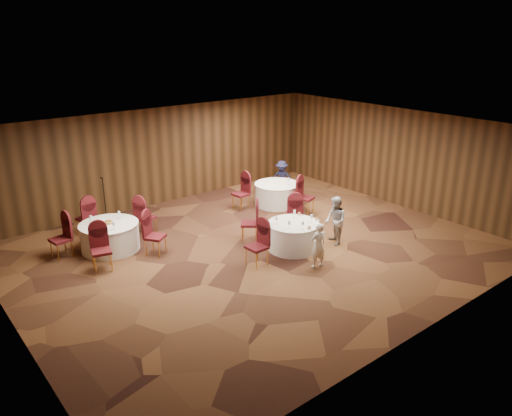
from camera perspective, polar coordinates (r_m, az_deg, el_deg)
ground at (r=13.38m, az=-0.13°, el=-4.84°), size 12.00×12.00×0.00m
room_shell at (r=12.68m, az=-0.14°, el=3.24°), size 12.00×12.00×12.00m
table_main at (r=13.36m, az=4.27°, el=-3.18°), size 1.38×1.38×0.74m
table_left at (r=13.85m, az=-16.35°, el=-3.12°), size 1.55×1.55×0.74m
table_right at (r=16.65m, az=2.40°, el=1.61°), size 1.49×1.49×0.74m
chairs_main at (r=13.57m, az=1.33°, el=-2.19°), size 2.92×1.99×1.00m
chairs_left at (r=13.82m, az=-16.33°, el=-2.61°), size 3.07×3.06×1.00m
chairs_right at (r=16.08m, az=1.94°, el=1.41°), size 1.97×2.22×1.00m
tabletop_main at (r=13.21m, az=5.15°, el=-1.28°), size 1.12×1.04×0.22m
tabletop_left at (r=13.68m, az=-16.53°, el=-1.41°), size 0.79×0.86×0.22m
tabletop_right at (r=16.43m, az=3.72°, el=3.25°), size 0.08×0.08×0.22m
mic_stand at (r=15.64m, az=-16.79°, el=-0.34°), size 0.24×0.24×1.47m
woman_a at (r=12.35m, az=7.11°, el=-4.26°), size 0.47×0.36×1.16m
woman_b at (r=13.69m, az=9.04°, el=-1.45°), size 0.75×0.81×1.35m
man_c at (r=17.61m, az=2.96°, el=3.46°), size 0.81×0.92×1.23m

